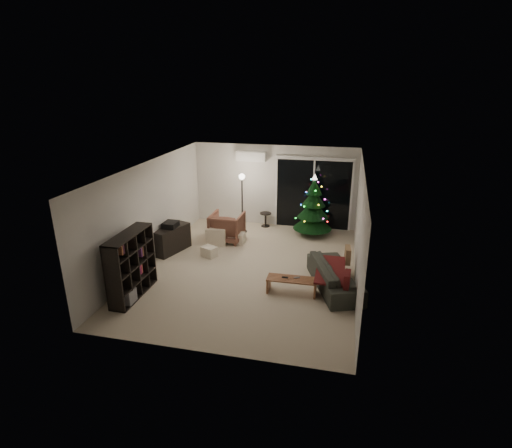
{
  "coord_description": "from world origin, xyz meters",
  "views": [
    {
      "loc": [
        2.11,
        -8.49,
        4.31
      ],
      "look_at": [
        0.1,
        0.3,
        1.05
      ],
      "focal_mm": 28.0,
      "sensor_mm": 36.0,
      "label": 1
    }
  ],
  "objects": [
    {
      "name": "floor_lamp",
      "position": [
        -0.79,
        2.37,
        0.86
      ],
      "size": [
        0.28,
        0.28,
        1.73
      ],
      "primitive_type": "cylinder",
      "color": "black",
      "rests_on": "floor"
    },
    {
      "name": "cardboard_box_a",
      "position": [
        -1.18,
        0.46,
        0.13
      ],
      "size": [
        0.45,
        0.41,
        0.26
      ],
      "primitive_type": "cube",
      "rotation": [
        0.0,
        0.0,
        -0.43
      ],
      "color": "beige",
      "rests_on": "floor"
    },
    {
      "name": "room",
      "position": [
        0.46,
        1.49,
        1.02
      ],
      "size": [
        6.5,
        7.51,
        2.6
      ],
      "color": "beige",
      "rests_on": "ground"
    },
    {
      "name": "stereo",
      "position": [
        -2.25,
        0.55,
        0.75
      ],
      "size": [
        0.35,
        0.41,
        0.15
      ],
      "primitive_type": "cube",
      "color": "black",
      "rests_on": "media_cabinet"
    },
    {
      "name": "sofa_throw",
      "position": [
        1.95,
        -0.49,
        0.41
      ],
      "size": [
        0.61,
        1.41,
        0.05
      ],
      "primitive_type": "cube",
      "color": "#571411",
      "rests_on": "sofa"
    },
    {
      "name": "remote_b",
      "position": [
        1.27,
        -0.88,
        0.35
      ],
      "size": [
        0.13,
        0.08,
        0.02
      ],
      "primitive_type": "cube",
      "rotation": [
        0.0,
        0.0,
        0.35
      ],
      "color": "slate",
      "rests_on": "coffee_table"
    },
    {
      "name": "bookshelf",
      "position": [
        -2.25,
        -1.78,
        0.7
      ],
      "size": [
        0.39,
        1.41,
        1.4
      ],
      "primitive_type": null,
      "rotation": [
        0.0,
        0.0,
        0.02
      ],
      "color": "black",
      "rests_on": "floor"
    },
    {
      "name": "media_cabinet",
      "position": [
        -2.25,
        0.55,
        0.34
      ],
      "size": [
        0.73,
        1.16,
        0.68
      ],
      "primitive_type": "cube",
      "rotation": [
        0.0,
        0.0,
        -0.31
      ],
      "color": "black",
      "rests_on": "floor"
    },
    {
      "name": "cushion_b",
      "position": [
        2.3,
        -1.14,
        0.52
      ],
      "size": [
        0.14,
        0.38,
        0.38
      ],
      "primitive_type": "cube",
      "rotation": [
        0.0,
        0.0,
        -0.07
      ],
      "color": "#571411",
      "rests_on": "sofa"
    },
    {
      "name": "christmas_tree",
      "position": [
        1.27,
        2.6,
        0.91
      ],
      "size": [
        1.47,
        1.47,
        1.82
      ],
      "primitive_type": "cone",
      "rotation": [
        0.0,
        0.0,
        0.38
      ],
      "color": "black",
      "rests_on": "floor"
    },
    {
      "name": "side_table",
      "position": [
        -0.21,
        3.0,
        0.22
      ],
      "size": [
        0.45,
        0.45,
        0.44
      ],
      "primitive_type": "cylinder",
      "rotation": [
        0.0,
        0.0,
        0.33
      ],
      "color": "black",
      "rests_on": "floor"
    },
    {
      "name": "cushion_a",
      "position": [
        2.3,
        0.16,
        0.52
      ],
      "size": [
        0.15,
        0.39,
        0.38
      ],
      "primitive_type": "cube",
      "rotation": [
        0.0,
        0.0,
        0.09
      ],
      "color": "#8D6A4F",
      "rests_on": "sofa"
    },
    {
      "name": "ottoman",
      "position": [
        -1.27,
        1.35,
        0.24
      ],
      "size": [
        0.62,
        0.62,
        0.49
      ],
      "primitive_type": "cube",
      "rotation": [
        0.0,
        0.0,
        0.17
      ],
      "color": "#C2B19C",
      "rests_on": "floor"
    },
    {
      "name": "cardboard_box_b",
      "position": [
        -0.73,
        1.48,
        0.15
      ],
      "size": [
        0.43,
        0.33,
        0.3
      ],
      "primitive_type": "cube",
      "rotation": [
        0.0,
        0.0,
        -0.0
      ],
      "color": "beige",
      "rests_on": "floor"
    },
    {
      "name": "sofa",
      "position": [
        2.05,
        -0.49,
        0.29
      ],
      "size": [
        1.38,
        2.11,
        0.57
      ],
      "primitive_type": "imported",
      "rotation": [
        0.0,
        0.0,
        1.91
      ],
      "color": "#40453C",
      "rests_on": "floor"
    },
    {
      "name": "remote_a",
      "position": [
        1.02,
        -0.93,
        0.35
      ],
      "size": [
        0.13,
        0.04,
        0.02
      ],
      "primitive_type": "cube",
      "color": "black",
      "rests_on": "coffee_table"
    },
    {
      "name": "armchair",
      "position": [
        -1.04,
        1.62,
        0.41
      ],
      "size": [
        0.88,
        0.9,
        0.81
      ],
      "primitive_type": "imported",
      "rotation": [
        0.0,
        0.0,
        3.13
      ],
      "color": "brown",
      "rests_on": "floor"
    },
    {
      "name": "coffee_table",
      "position": [
        1.17,
        -0.93,
        0.17
      ],
      "size": [
        1.07,
        0.39,
        0.34
      ],
      "primitive_type": null,
      "rotation": [
        0.0,
        0.0,
        0.01
      ],
      "color": "#A36642",
      "rests_on": "floor"
    }
  ]
}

